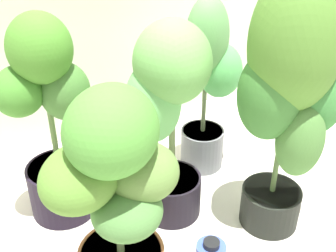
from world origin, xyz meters
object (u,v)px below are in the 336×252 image
potted_plant_front_left (116,197)px  potted_plant_front_right (292,87)px  potted_plant_center (167,107)px  potted_plant_back_left (50,119)px  potted_plant_back_right (205,79)px

potted_plant_front_left → potted_plant_front_right: (0.64, 0.02, 0.17)m
potted_plant_center → potted_plant_front_left: potted_plant_center is taller
potted_plant_front_right → potted_plant_back_left: bearing=145.5°
potted_plant_back_right → potted_plant_front_right: potted_plant_front_right is taller
potted_plant_back_right → potted_plant_front_right: size_ratio=0.80×
potted_plant_back_left → potted_plant_front_right: size_ratio=0.83×
potted_plant_center → potted_plant_back_left: (-0.35, 0.22, -0.06)m
potted_plant_center → potted_plant_back_left: 0.42m
potted_plant_center → potted_plant_back_left: bearing=148.5°
potted_plant_front_left → potted_plant_front_right: 0.66m
potted_plant_center → potted_plant_front_left: bearing=-139.3°
potted_plant_back_right → potted_plant_front_right: (0.03, -0.44, 0.15)m
potted_plant_front_left → potted_plant_center: bearing=40.7°
potted_plant_front_left → potted_plant_back_left: bearing=94.3°
potted_plant_back_left → potted_plant_front_left: (0.04, -0.49, -0.01)m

